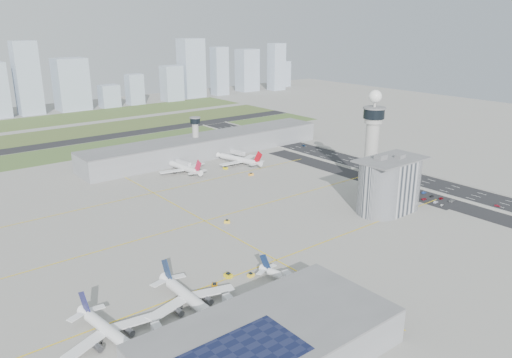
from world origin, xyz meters
TOP-DOWN VIEW (x-y plane):
  - ground at (0.00, 0.00)m, footprint 1000.00×1000.00m
  - grass_strip_0 at (-20.00, 225.00)m, footprint 480.00×50.00m
  - grass_strip_1 at (-20.00, 300.00)m, footprint 480.00×60.00m
  - grass_strip_2 at (-20.00, 380.00)m, footprint 480.00×70.00m
  - runway at (-20.00, 262.00)m, footprint 480.00×22.00m
  - highway at (115.00, 0.00)m, footprint 28.00×500.00m
  - barrier_left at (101.00, 0.00)m, footprint 0.60×500.00m
  - barrier_right at (129.00, 0.00)m, footprint 0.60×500.00m
  - landside_road at (90.00, -10.00)m, footprint 18.00×260.00m
  - parking_lot at (88.00, -22.00)m, footprint 20.00×44.00m
  - taxiway_line_h_0 at (-40.00, -30.00)m, footprint 260.00×0.60m
  - taxiway_line_h_1 at (-40.00, 30.00)m, footprint 260.00×0.60m
  - taxiway_line_h_2 at (-40.00, 90.00)m, footprint 260.00×0.60m
  - taxiway_line_v at (-40.00, 30.00)m, footprint 0.60×260.00m
  - control_tower at (72.00, 8.00)m, footprint 14.00×14.00m
  - secondary_tower at (30.00, 150.00)m, footprint 8.60×8.60m
  - admin_building at (51.99, -22.00)m, footprint 42.00×24.00m
  - terminal_pier at (40.00, 148.00)m, footprint 210.00×32.00m
  - near_terminal at (-88.07, -82.02)m, footprint 84.00×42.00m
  - airplane_near_a at (-123.61, -41.39)m, footprint 40.80×46.17m
  - airplane_near_b at (-91.31, -40.55)m, footprint 38.35×45.03m
  - airplane_near_c at (-50.06, -52.27)m, footprint 35.27×39.26m
  - airplane_far_a at (-1.65, 118.81)m, footprint 41.41×47.65m
  - airplane_far_b at (42.83, 110.57)m, footprint 47.02×52.16m
  - jet_bridge_near_0 at (-113.00, -61.00)m, footprint 5.39×14.31m
  - jet_bridge_near_1 at (-83.00, -61.00)m, footprint 5.39×14.31m
  - jet_bridge_near_2 at (-53.00, -61.00)m, footprint 5.39×14.31m
  - jet_bridge_far_0 at (2.00, 132.00)m, footprint 5.39×14.31m
  - jet_bridge_far_1 at (52.00, 132.00)m, footprint 5.39×14.31m
  - tug_0 at (-75.95, -32.76)m, footprint 3.82×4.04m
  - tug_1 at (-66.46, -29.09)m, footprint 2.95×3.84m
  - tug_2 at (-58.54, -34.66)m, footprint 3.13×2.39m
  - tug_3 at (-31.86, 20.37)m, footprint 3.76×3.67m
  - tug_4 at (26.84, 104.89)m, footprint 3.01×3.81m
  - tug_5 at (31.95, 80.66)m, footprint 3.25×2.26m
  - car_lot_0 at (82.98, -37.90)m, footprint 3.40×1.63m
  - car_lot_1 at (84.19, -33.01)m, footprint 4.02×1.66m
  - car_lot_2 at (83.74, -25.38)m, footprint 4.08×1.95m
  - car_lot_3 at (83.21, -18.24)m, footprint 3.84×1.71m
  - car_lot_4 at (81.86, -13.83)m, footprint 3.30×1.46m
  - car_lot_5 at (84.13, -4.38)m, footprint 3.47×1.32m
  - car_lot_6 at (93.78, -37.67)m, footprint 4.82×2.53m
  - car_lot_7 at (93.15, -31.15)m, footprint 4.02×2.12m
  - car_lot_8 at (92.03, -25.35)m, footprint 3.35×1.58m
  - car_lot_9 at (93.99, -18.58)m, footprint 3.95×1.65m
  - car_lot_10 at (93.10, -11.88)m, footprint 4.75×2.55m
  - car_lot_11 at (92.44, -7.29)m, footprint 4.63×2.29m
  - car_hw_0 at (107.31, -59.23)m, footprint 1.82×3.41m
  - car_hw_1 at (113.97, 42.05)m, footprint 1.55×3.97m
  - car_hw_2 at (121.21, 119.72)m, footprint 2.59×4.53m
  - car_hw_4 at (108.65, 181.78)m, footprint 1.92×3.94m
  - skyline_bldg_8 at (-19.42, 431.56)m, footprint 26.33×21.06m
  - skyline_bldg_9 at (30.27, 432.32)m, footprint 36.96×29.57m
  - skyline_bldg_10 at (73.27, 423.68)m, footprint 23.01×18.41m
  - skyline_bldg_11 at (108.28, 423.34)m, footprint 20.22×16.18m
  - skyline_bldg_12 at (162.17, 421.29)m, footprint 26.14×20.92m
  - skyline_bldg_13 at (201.27, 433.27)m, footprint 32.26×25.81m
  - skyline_bldg_14 at (244.74, 426.38)m, footprint 21.59×17.28m
  - skyline_bldg_15 at (302.83, 435.54)m, footprint 30.25×24.20m
  - skyline_bldg_16 at (345.49, 415.96)m, footprint 23.04×18.43m
  - skyline_bldg_17 at (382.05, 443.29)m, footprint 22.64×18.11m

SIDE VIEW (x-z plane):
  - ground at x=0.00m, z-range 0.00..0.00m
  - taxiway_line_h_0 at x=-40.00m, z-range 0.00..0.01m
  - taxiway_line_h_1 at x=-40.00m, z-range 0.00..0.01m
  - taxiway_line_h_2 at x=-40.00m, z-range 0.00..0.01m
  - taxiway_line_v at x=-40.00m, z-range 0.00..0.01m
  - grass_strip_0 at x=-20.00m, z-range 0.00..0.08m
  - grass_strip_1 at x=-20.00m, z-range 0.00..0.08m
  - grass_strip_2 at x=-20.00m, z-range 0.00..0.08m
  - landside_road at x=90.00m, z-range 0.00..0.08m
  - highway at x=115.00m, z-range 0.00..0.10m
  - parking_lot at x=88.00m, z-range 0.00..0.10m
  - runway at x=-20.00m, z-range 0.01..0.11m
  - car_lot_3 at x=83.21m, z-range 0.00..1.10m
  - car_lot_4 at x=81.86m, z-range 0.00..1.10m
  - car_hw_0 at x=107.31m, z-range 0.00..1.11m
  - car_lot_8 at x=92.03m, z-range 0.00..1.11m
  - car_lot_7 at x=93.15m, z-range 0.00..1.11m
  - car_lot_0 at x=82.98m, z-range 0.00..1.12m
  - car_lot_2 at x=83.74m, z-range 0.00..1.12m
  - car_lot_5 at x=84.13m, z-range 0.00..1.13m
  - car_hw_2 at x=121.21m, z-range 0.00..1.19m
  - barrier_left at x=101.00m, z-range 0.00..1.20m
  - barrier_right at x=129.00m, z-range 0.00..1.20m
  - car_lot_10 at x=93.10m, z-range 0.00..1.27m
  - car_lot_9 at x=93.99m, z-range 0.00..1.27m
  - car_hw_1 at x=113.97m, z-range 0.00..1.29m
  - car_lot_1 at x=84.19m, z-range 0.00..1.29m
  - car_lot_11 at x=92.44m, z-range 0.00..1.29m
  - car_hw_4 at x=108.65m, z-range 0.00..1.29m
  - car_lot_6 at x=93.78m, z-range 0.00..1.29m
  - tug_2 at x=-58.54m, z-range 0.00..1.66m
  - tug_3 at x=-31.86m, z-range 0.00..1.81m
  - tug_5 at x=31.95m, z-range 0.00..1.87m
  - tug_0 at x=-75.95m, z-range 0.00..1.94m
  - tug_4 at x=26.84m, z-range 0.00..1.97m
  - tug_1 at x=-66.46m, z-range 0.00..2.02m
  - jet_bridge_near_0 at x=-113.00m, z-range 0.00..5.70m
  - jet_bridge_near_1 at x=-83.00m, z-range 0.00..5.70m
  - jet_bridge_near_2 at x=-53.00m, z-range 0.00..5.70m
  - jet_bridge_far_0 at x=2.00m, z-range 0.00..5.70m
  - jet_bridge_far_1 at x=52.00m, z-range 0.00..5.70m
  - airplane_near_c at x=-50.06m, z-range 0.00..9.56m
  - airplane_near_a at x=-123.61m, z-range 0.00..11.70m
  - airplane_near_b at x=-91.31m, z-range 0.00..12.54m
  - airplane_far_a at x=-1.65m, z-range 0.00..12.60m
  - airplane_far_b at x=42.83m, z-range 0.00..12.60m
  - near_terminal at x=-88.07m, z-range -0.07..12.93m
  - terminal_pier at x=40.00m, z-range 0.00..15.80m
  - skyline_bldg_10 at x=73.27m, z-range 0.00..27.75m
  - admin_building at x=51.99m, z-range -1.45..32.05m
  - secondary_tower at x=30.00m, z-range 2.85..34.75m
  - skyline_bldg_11 at x=108.28m, z-range 0.00..38.97m
  - skyline_bldg_17 at x=382.05m, z-range 0.00..41.06m
  - skyline_bldg_12 at x=162.17m, z-range 0.00..46.89m
  - skyline_bldg_9 at x=30.27m, z-range 0.00..62.11m
  - skyline_bldg_15 at x=302.83m, z-range 0.00..63.40m
  - skyline_bldg_14 at x=244.74m, z-range 0.00..68.75m
  - control_tower at x=72.00m, z-range 2.79..67.29m
  - skyline_bldg_16 at x=345.49m, z-range 0.00..71.56m
  - skyline_bldg_13 at x=201.27m, z-range 0.00..81.20m
  - skyline_bldg_8 at x=-19.42m, z-range 0.00..83.39m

